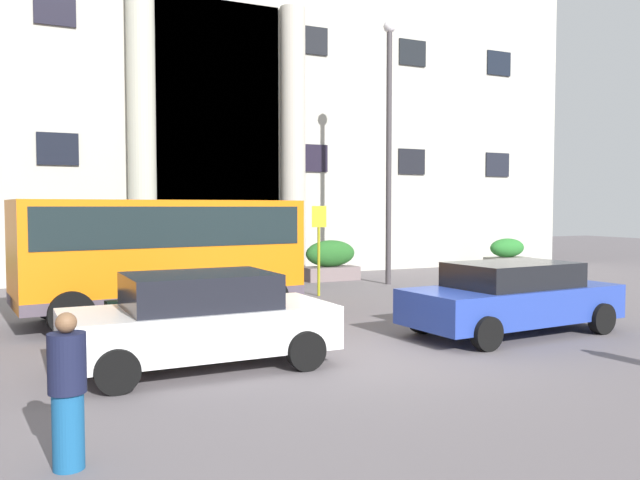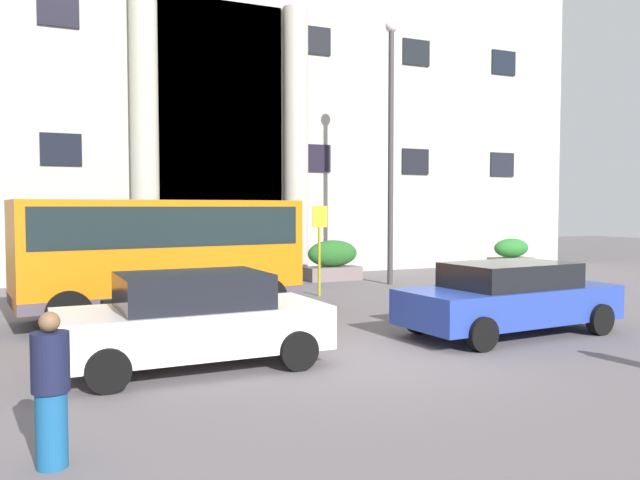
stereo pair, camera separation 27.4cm
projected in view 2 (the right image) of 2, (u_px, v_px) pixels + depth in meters
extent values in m
cube|color=#615A5E|center=(387.00, 361.00, 10.80)|extent=(80.00, 64.00, 0.12)
cube|color=#AFADA0|center=(170.00, 25.00, 26.19)|extent=(33.45, 9.00, 19.93)
cube|color=black|center=(221.00, 140.00, 22.77)|extent=(4.52, 0.12, 9.80)
cylinder|color=#B0AF9D|center=(145.00, 136.00, 21.36)|extent=(0.93, 0.93, 9.80)
cylinder|color=#B2AB9E|center=(296.00, 143.00, 23.61)|extent=(0.93, 0.93, 9.80)
cube|color=black|center=(61.00, 149.00, 20.50)|extent=(1.25, 0.08, 1.03)
cube|color=black|center=(315.00, 158.00, 24.20)|extent=(1.25, 0.08, 1.03)
cube|color=black|center=(415.00, 162.00, 26.05)|extent=(1.25, 0.08, 1.03)
cube|color=black|center=(502.00, 165.00, 27.89)|extent=(1.25, 0.08, 1.03)
cube|color=black|center=(58.00, 10.00, 20.28)|extent=(1.25, 0.08, 1.03)
cube|color=black|center=(315.00, 40.00, 23.97)|extent=(1.25, 0.08, 1.03)
cube|color=black|center=(416.00, 52.00, 25.82)|extent=(1.25, 0.08, 1.03)
cube|color=black|center=(504.00, 63.00, 27.67)|extent=(1.25, 0.08, 1.03)
cube|color=orange|center=(160.00, 250.00, 14.58)|extent=(6.37, 2.88, 2.24)
cube|color=black|center=(160.00, 225.00, 14.55)|extent=(6.00, 2.88, 0.86)
cube|color=black|center=(279.00, 231.00, 16.09)|extent=(0.25, 1.90, 1.08)
cube|color=#4B404C|center=(160.00, 293.00, 14.63)|extent=(6.37, 2.92, 0.24)
cylinder|color=black|center=(230.00, 287.00, 16.70)|extent=(0.92, 0.37, 0.90)
cylinder|color=black|center=(267.00, 298.00, 14.75)|extent=(0.92, 0.37, 0.90)
cylinder|color=black|center=(52.00, 299.00, 14.52)|extent=(0.92, 0.37, 0.90)
cylinder|color=black|center=(69.00, 313.00, 12.57)|extent=(0.92, 0.37, 0.90)
cylinder|color=#999819|center=(319.00, 252.00, 18.23)|extent=(0.08, 0.08, 2.52)
cube|color=yellow|center=(320.00, 217.00, 18.15)|extent=(0.44, 0.03, 0.60)
cube|color=slate|center=(333.00, 273.00, 22.18)|extent=(1.92, 0.87, 0.47)
ellipsoid|color=#245C22|center=(333.00, 253.00, 22.14)|extent=(1.84, 0.78, 0.92)
cube|color=slate|center=(511.00, 264.00, 25.43)|extent=(1.65, 0.92, 0.53)
ellipsoid|color=#286F2B|center=(511.00, 248.00, 25.40)|extent=(1.58, 0.82, 0.75)
cube|color=#6A675C|center=(106.00, 285.00, 18.77)|extent=(2.18, 0.72, 0.48)
ellipsoid|color=#2D703A|center=(106.00, 265.00, 18.74)|extent=(2.09, 0.65, 0.71)
cube|color=#253D9A|center=(509.00, 304.00, 12.74)|extent=(4.65, 2.11, 0.68)
cube|color=black|center=(510.00, 275.00, 12.71)|extent=(2.55, 1.75, 0.48)
cylinder|color=black|center=(530.00, 307.00, 14.29)|extent=(0.63, 0.24, 0.62)
cylinder|color=black|center=(600.00, 319.00, 12.70)|extent=(0.63, 0.24, 0.62)
cylinder|color=black|center=(419.00, 318.00, 12.82)|extent=(0.63, 0.24, 0.62)
cylinder|color=black|center=(482.00, 334.00, 11.23)|extent=(0.63, 0.24, 0.62)
cube|color=silver|center=(193.00, 328.00, 10.15)|extent=(4.19, 1.93, 0.69)
cube|color=black|center=(193.00, 290.00, 10.12)|extent=(2.27, 1.67, 0.54)
cylinder|color=black|center=(257.00, 330.00, 11.61)|extent=(0.62, 0.21, 0.62)
cylinder|color=black|center=(298.00, 351.00, 9.93)|extent=(0.62, 0.21, 0.62)
cylinder|color=black|center=(93.00, 344.00, 10.39)|extent=(0.62, 0.21, 0.62)
cylinder|color=black|center=(108.00, 371.00, 8.72)|extent=(0.62, 0.21, 0.62)
cylinder|color=black|center=(162.00, 323.00, 12.37)|extent=(0.61, 0.18, 0.60)
cylinder|color=black|center=(89.00, 330.00, 11.64)|extent=(0.61, 0.20, 0.60)
cube|color=black|center=(126.00, 312.00, 11.99)|extent=(0.89, 0.36, 0.32)
cube|color=black|center=(116.00, 303.00, 11.89)|extent=(0.54, 0.27, 0.12)
cylinder|color=#A5A5A8|center=(156.00, 293.00, 12.28)|extent=(0.11, 0.55, 0.03)
cylinder|color=#175185|center=(52.00, 429.00, 6.23)|extent=(0.30, 0.30, 0.75)
cylinder|color=#161A35|center=(50.00, 362.00, 6.20)|extent=(0.36, 0.36, 0.58)
sphere|color=brown|center=(49.00, 322.00, 6.18)|extent=(0.20, 0.20, 0.20)
cylinder|color=#3C383B|center=(391.00, 159.00, 20.85)|extent=(0.18, 0.18, 8.17)
sphere|color=white|center=(391.00, 26.00, 20.63)|extent=(0.40, 0.40, 0.40)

